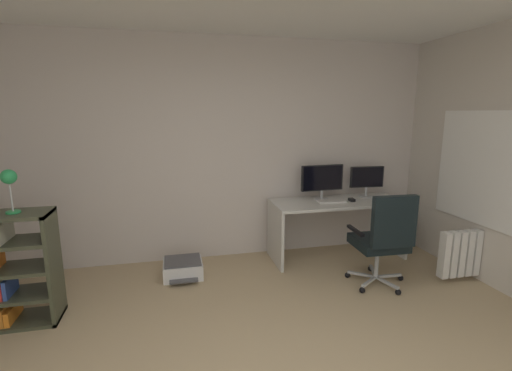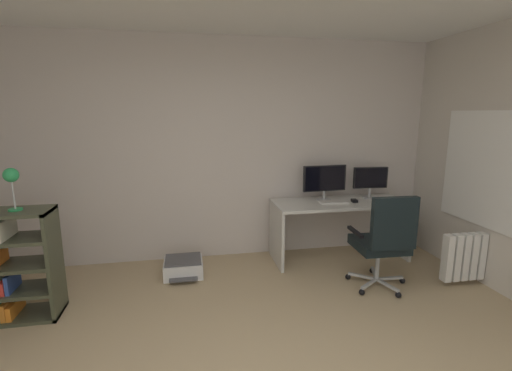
% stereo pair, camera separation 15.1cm
% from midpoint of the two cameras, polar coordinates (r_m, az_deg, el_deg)
% --- Properties ---
extents(wall_back, '(5.42, 0.10, 2.70)m').
position_cam_midpoint_polar(wall_back, '(4.49, -5.14, 5.50)').
color(wall_back, beige).
rests_on(wall_back, ground).
extents(window_pane, '(0.01, 1.30, 1.13)m').
position_cam_midpoint_polar(window_pane, '(4.45, 34.39, 1.91)').
color(window_pane, white).
extents(window_frame, '(0.02, 1.38, 1.21)m').
position_cam_midpoint_polar(window_frame, '(4.44, 34.33, 1.91)').
color(window_frame, white).
extents(desk, '(1.65, 0.65, 0.73)m').
position_cam_midpoint_polar(desk, '(4.63, 14.02, -4.66)').
color(desk, silver).
rests_on(desk, ground).
extents(monitor_main, '(0.56, 0.18, 0.44)m').
position_cam_midpoint_polar(monitor_main, '(4.56, 11.74, 0.92)').
color(monitor_main, '#B2B5B7').
rests_on(monitor_main, desk).
extents(monitor_secondary, '(0.45, 0.18, 0.40)m').
position_cam_midpoint_polar(monitor_secondary, '(4.83, 18.51, 0.92)').
color(monitor_secondary, '#B2B5B7').
rests_on(monitor_secondary, desk).
extents(keyboard, '(0.35, 0.15, 0.02)m').
position_cam_midpoint_polar(keyboard, '(4.49, 13.14, -2.57)').
color(keyboard, silver).
rests_on(keyboard, desk).
extents(computer_mouse, '(0.07, 0.11, 0.03)m').
position_cam_midpoint_polar(computer_mouse, '(4.59, 16.21, -2.33)').
color(computer_mouse, black).
rests_on(computer_mouse, desk).
extents(office_chair, '(0.62, 0.63, 1.03)m').
position_cam_midpoint_polar(office_chair, '(3.93, 20.68, -7.91)').
color(office_chair, '#B7BABC').
rests_on(office_chair, ground).
extents(bookshelf, '(0.75, 0.36, 0.99)m').
position_cam_midpoint_polar(bookshelf, '(3.87, -34.40, -10.60)').
color(bookshelf, '#3F4331').
rests_on(bookshelf, ground).
extents(desk_lamp, '(0.12, 0.12, 0.37)m').
position_cam_midpoint_polar(desk_lamp, '(3.61, -33.24, 0.88)').
color(desk_lamp, '#2A9E56').
rests_on(desk_lamp, bookshelf).
extents(printer, '(0.43, 0.46, 0.20)m').
position_cam_midpoint_polar(printer, '(4.24, -10.39, -12.57)').
color(printer, white).
rests_on(printer, ground).
extents(radiator, '(0.76, 0.10, 0.51)m').
position_cam_midpoint_polar(radiator, '(4.59, 32.26, -9.40)').
color(radiator, white).
rests_on(radiator, ground).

